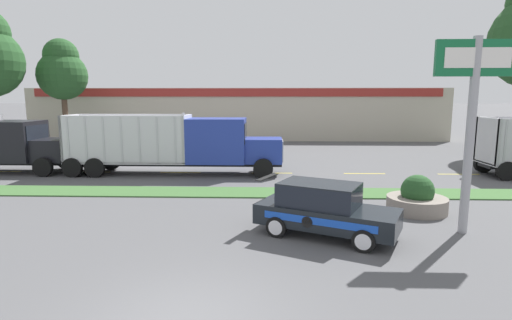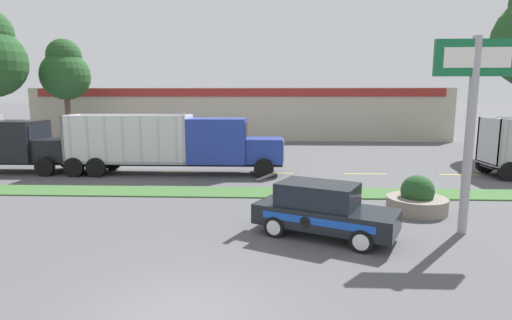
% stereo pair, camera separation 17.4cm
% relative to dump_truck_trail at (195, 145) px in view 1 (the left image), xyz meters
% --- Properties ---
extents(grass_verge, '(120.00, 1.98, 0.06)m').
position_rel_dump_truck_trail_xyz_m(grass_verge, '(2.58, -4.57, -1.66)').
color(grass_verge, '#3D6633').
rests_on(grass_verge, ground_plane).
extents(centre_line_2, '(2.40, 0.14, 0.01)m').
position_rel_dump_truck_trail_xyz_m(centre_line_2, '(-11.79, 0.43, -1.68)').
color(centre_line_2, yellow).
rests_on(centre_line_2, ground_plane).
extents(centre_line_3, '(2.40, 0.14, 0.01)m').
position_rel_dump_truck_trail_xyz_m(centre_line_3, '(-6.39, 0.43, -1.68)').
color(centre_line_3, yellow).
rests_on(centre_line_3, ground_plane).
extents(centre_line_4, '(2.40, 0.14, 0.01)m').
position_rel_dump_truck_trail_xyz_m(centre_line_4, '(-0.99, 0.43, -1.68)').
color(centre_line_4, yellow).
rests_on(centre_line_4, ground_plane).
extents(centre_line_5, '(2.40, 0.14, 0.01)m').
position_rel_dump_truck_trail_xyz_m(centre_line_5, '(4.41, 0.43, -1.68)').
color(centre_line_5, yellow).
rests_on(centre_line_5, ground_plane).
extents(centre_line_6, '(2.40, 0.14, 0.01)m').
position_rel_dump_truck_trail_xyz_m(centre_line_6, '(9.81, 0.43, -1.68)').
color(centre_line_6, yellow).
rests_on(centre_line_6, ground_plane).
extents(centre_line_7, '(2.40, 0.14, 0.01)m').
position_rel_dump_truck_trail_xyz_m(centre_line_7, '(15.21, 0.43, -1.68)').
color(centre_line_7, yellow).
rests_on(centre_line_7, ground_plane).
extents(dump_truck_trail, '(12.30, 2.61, 3.56)m').
position_rel_dump_truck_trail_xyz_m(dump_truck_trail, '(0.00, 0.00, 0.00)').
color(dump_truck_trail, black).
rests_on(dump_truck_trail, ground_plane).
extents(rally_car, '(4.73, 3.48, 1.74)m').
position_rel_dump_truck_trail_xyz_m(rally_car, '(6.00, -10.24, -0.81)').
color(rally_car, black).
rests_on(rally_car, ground_plane).
extents(store_sign_post, '(2.52, 0.28, 6.24)m').
position_rel_dump_truck_trail_xyz_m(store_sign_post, '(10.60, -9.79, 2.64)').
color(store_sign_post, '#9E9EA3').
rests_on(store_sign_post, ground_plane).
extents(stone_planter, '(2.26, 2.26, 1.46)m').
position_rel_dump_truck_trail_xyz_m(stone_planter, '(9.97, -7.42, -1.18)').
color(stone_planter, gray).
rests_on(stone_planter, ground_plane).
extents(store_building_backdrop, '(42.99, 12.10, 5.34)m').
position_rel_dump_truck_trail_xyz_m(store_building_backdrop, '(0.86, 23.66, 0.98)').
color(store_building_backdrop, '#BCB29E').
rests_on(store_building_backdrop, ground_plane).
extents(tree_behind_right, '(4.34, 4.34, 9.60)m').
position_rel_dump_truck_trail_xyz_m(tree_behind_right, '(-14.40, 13.48, 5.05)').
color(tree_behind_right, brown).
rests_on(tree_behind_right, ground_plane).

